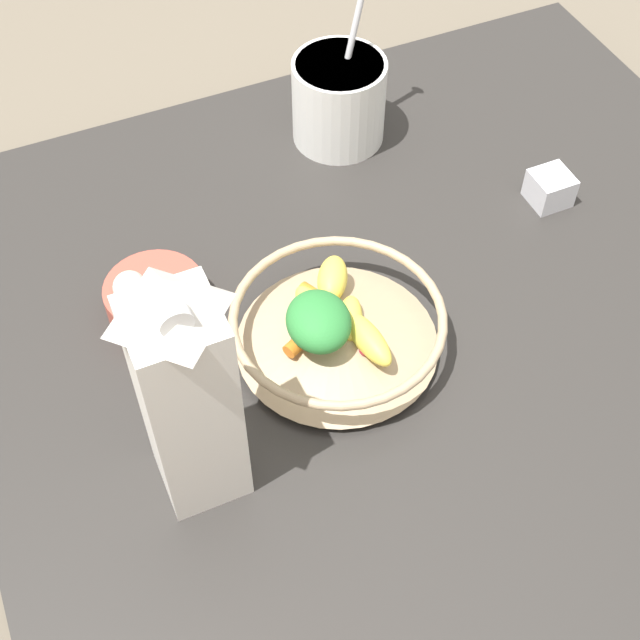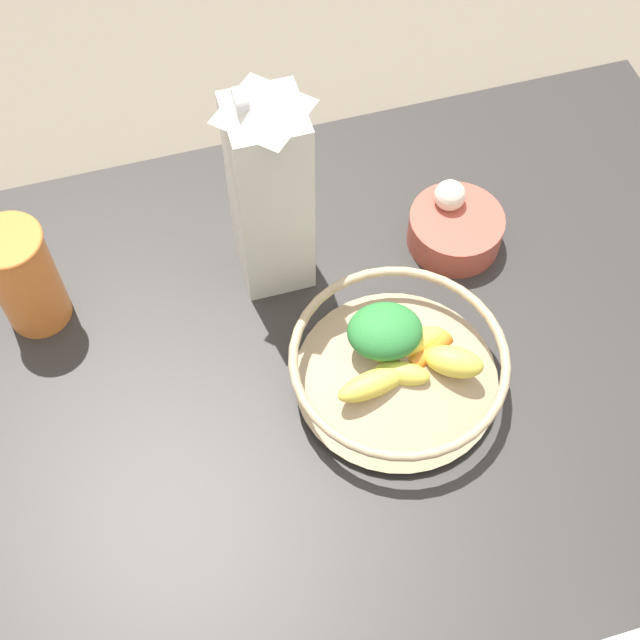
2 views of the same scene
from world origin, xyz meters
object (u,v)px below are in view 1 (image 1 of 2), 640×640
Objects in this scene: milk_carton at (186,391)px; spice_jar at (550,189)px; fruit_bowl at (336,327)px; yogurt_tub at (339,96)px; garlic_bowl at (154,299)px.

spice_jar is (0.51, 0.19, -0.13)m from milk_carton.
fruit_bowl is 0.35m from yogurt_tub.
spice_jar is at bearing 20.13° from milk_carton.
yogurt_tub is at bearing 31.83° from garlic_bowl.
milk_carton reaches higher than garlic_bowl.
garlic_bowl is at bearing -148.17° from yogurt_tub.
fruit_bowl is at bearing 25.54° from milk_carton.
fruit_bowl is at bearing -162.98° from spice_jar.
fruit_bowl is 0.93× the size of yogurt_tub.
spice_jar is 0.49m from garlic_bowl.
garlic_bowl is (-0.49, 0.02, 0.01)m from spice_jar.
fruit_bowl is at bearing -114.98° from yogurt_tub.
milk_carton is 0.56m from spice_jar.
yogurt_tub is at bearing 65.02° from fruit_bowl.
yogurt_tub is (0.15, 0.31, 0.02)m from fruit_bowl.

